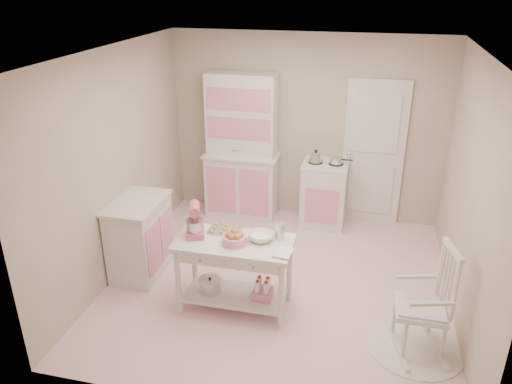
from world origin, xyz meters
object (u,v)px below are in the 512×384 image
work_table (235,274)px  bread_basket (235,240)px  rocking_chair (423,300)px  stand_mixer (195,221)px  stove (324,194)px  base_cabinet (140,237)px  hutch (241,147)px

work_table → bread_basket: size_ratio=4.80×
rocking_chair → bread_basket: rocking_chair is taller
rocking_chair → stand_mixer: (-2.28, 0.24, 0.42)m
stove → stand_mixer: size_ratio=2.71×
stand_mixer → bread_basket: (0.44, -0.07, -0.12)m
stand_mixer → base_cabinet: bearing=136.6°
hutch → bread_basket: bearing=-76.9°
rocking_chair → stove: bearing=101.2°
hutch → stove: bearing=-2.4°
rocking_chair → bread_basket: size_ratio=4.40×
stove → work_table: stove is taller
work_table → rocking_chair: bearing=-6.9°
rocking_chair → stand_mixer: bearing=159.0°
stove → base_cabinet: bearing=-138.4°
work_table → hutch: bearing=102.9°
hutch → base_cabinet: (-0.76, -1.79, -0.58)m
base_cabinet → rocking_chair: bearing=-11.5°
base_cabinet → hutch: bearing=67.1°
hutch → stand_mixer: (0.09, -2.18, -0.07)m
stand_mixer → bread_basket: size_ratio=1.36×
base_cabinet → rocking_chair: size_ratio=0.84×
stove → bread_basket: (-0.67, -2.20, 0.39)m
stand_mixer → bread_basket: stand_mixer is taller
hutch → bread_basket: 2.32m
base_cabinet → stand_mixer: bearing=-24.8°
stove → stand_mixer: bearing=-117.6°
rocking_chair → bread_basket: bearing=159.7°
stand_mixer → hutch: bearing=73.7°
base_cabinet → bread_basket: base_cabinet is taller
hutch → base_cabinet: hutch is taller
work_table → bread_basket: 0.45m
base_cabinet → stand_mixer: 1.06m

